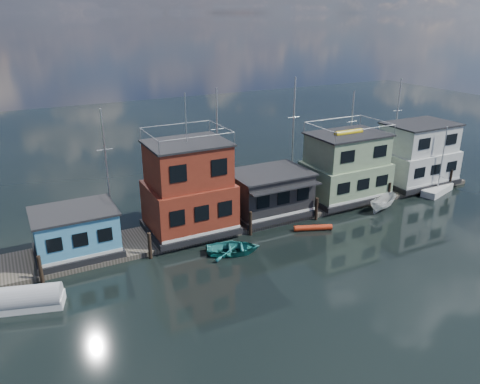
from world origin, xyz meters
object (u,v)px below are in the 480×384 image
houseboat_red (189,189)px  houseboat_white (417,155)px  houseboat_blue (76,232)px  houseboat_dark (269,192)px  houseboat_green (346,167)px  dinghy_teal (233,248)px  red_kayak (313,228)px  motorboat (383,203)px  day_sailer (437,189)px  tarp_runabout (30,299)px

houseboat_red → houseboat_white: (27.00, 0.00, -0.57)m
houseboat_blue → houseboat_dark: size_ratio=0.86×
houseboat_green → houseboat_dark: bearing=-179.9°
houseboat_blue → houseboat_white: houseboat_white is taller
houseboat_green → dinghy_teal: bearing=-161.7°
houseboat_white → red_kayak: size_ratio=2.45×
houseboat_blue → red_kayak: 20.04m
houseboat_green → red_kayak: size_ratio=2.45×
houseboat_red → motorboat: 19.40m
houseboat_dark → houseboat_white: houseboat_white is taller
motorboat → dinghy_teal: motorboat is taller
red_kayak → houseboat_blue: bearing=-171.6°
houseboat_red → red_kayak: size_ratio=3.46×
motorboat → day_sailer: size_ratio=0.51×
houseboat_blue → tarp_runabout: 7.05m
motorboat → red_kayak: size_ratio=1.10×
houseboat_blue → motorboat: (28.19, -3.91, -1.48)m
houseboat_red → houseboat_dark: houseboat_red is taller
motorboat → houseboat_dark: bearing=55.3°
houseboat_blue → houseboat_red: houseboat_red is taller
houseboat_blue → tarp_runabout: (-4.00, -5.59, -1.57)m
houseboat_dark → houseboat_white: 19.03m
houseboat_green → motorboat: 5.12m
red_kayak → day_sailer: 17.38m
houseboat_dark → red_kayak: (1.92, -4.52, -2.17)m
houseboat_white → red_kayak: houseboat_white is taller
houseboat_red → dinghy_teal: houseboat_red is taller
houseboat_dark → motorboat: size_ratio=1.97×
houseboat_red → dinghy_teal: 6.47m
houseboat_white → dinghy_teal: 26.01m
day_sailer → tarp_runabout: (-40.74, -2.47, 0.21)m
motorboat → dinghy_teal: size_ratio=0.86×
motorboat → tarp_runabout: (-32.19, -1.67, -0.09)m
houseboat_white → motorboat: bearing=-154.8°
houseboat_blue → houseboat_green: bearing=0.0°
houseboat_white → red_kayak: (-17.08, -4.54, -3.29)m
dinghy_teal → red_kayak: dinghy_teal is taller
red_kayak → tarp_runabout: 23.44m
red_kayak → motorboat: bearing=25.6°
houseboat_blue → day_sailer: 36.92m
houseboat_dark → tarp_runabout: bearing=-165.5°
motorboat → houseboat_green: bearing=8.8°
houseboat_red → houseboat_white: houseboat_red is taller
motorboat → dinghy_teal: bearing=79.2°
houseboat_red → tarp_runabout: bearing=-157.5°
houseboat_green → dinghy_teal: size_ratio=1.93×
red_kayak → dinghy_teal: bearing=-154.8°
houseboat_white → dinghy_teal: (-25.32, -5.07, -3.09)m
houseboat_green → tarp_runabout: (-30.50, -5.59, -2.92)m
houseboat_white → dinghy_teal: houseboat_white is taller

